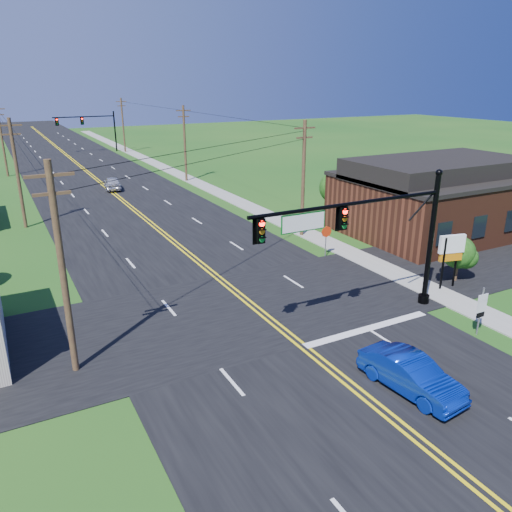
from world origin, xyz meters
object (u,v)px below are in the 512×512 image
signal_mast_far (88,126)px  blue_car (411,375)px  signal_mast_main (367,232)px  stop_sign (326,235)px  route_sign (481,308)px

signal_mast_far → blue_car: 78.01m
signal_mast_main → stop_sign: size_ratio=5.04×
signal_mast_main → signal_mast_far: same height
signal_mast_main → stop_sign: 10.34m
signal_mast_main → blue_car: size_ratio=2.54×
route_sign → stop_sign: (0.14, 12.87, 0.16)m
signal_mast_far → stop_sign: bearing=-86.3°
stop_sign → signal_mast_main: bearing=-111.1°
blue_car → stop_sign: (6.49, 14.81, 0.88)m
signal_mast_far → route_sign: 76.11m
route_sign → signal_mast_main: bearing=137.6°
signal_mast_far → route_sign: bearing=-87.0°
signal_mast_main → blue_car: signal_mast_main is taller
signal_mast_far → route_sign: size_ratio=4.40×
signal_mast_main → stop_sign: (4.16, 8.93, -3.13)m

